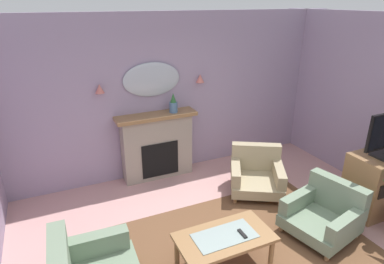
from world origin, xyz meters
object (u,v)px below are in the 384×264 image
object	(u,v)px
coffee_table	(225,240)
tv_cabinet	(376,183)
armchair_in_corner	(325,213)
wall_sconce_left	(100,89)
wall_mirror	(152,80)
wall_sconce_right	(200,78)
mantel_vase_right	(173,104)
armchair_beside_couch	(256,173)
tv_remote	(242,234)
fireplace	(157,146)

from	to	relation	value
coffee_table	tv_cabinet	world-z (taller)	tv_cabinet
armchair_in_corner	tv_cabinet	size ratio (longest dim) A/B	1.09
wall_sconce_left	armchair_in_corner	bearing A→B (deg)	-46.09
wall_mirror	wall_sconce_right	xyz separation A→B (m)	(0.85, -0.05, -0.05)
mantel_vase_right	wall_sconce_left	size ratio (longest dim) A/B	2.38
wall_mirror	armchair_in_corner	xyz separation A→B (m)	(1.51, -2.51, -1.40)
armchair_in_corner	tv_cabinet	bearing A→B (deg)	4.41
coffee_table	armchair_beside_couch	distance (m)	1.82
wall_sconce_right	tv_remote	xyz separation A→B (m)	(-0.67, -2.51, -1.21)
wall_mirror	tv_remote	bearing A→B (deg)	-85.92
fireplace	armchair_beside_couch	world-z (taller)	fireplace
wall_sconce_right	wall_sconce_left	bearing A→B (deg)	180.00
wall_sconce_left	coffee_table	xyz separation A→B (m)	(0.84, -2.45, -1.28)
armchair_beside_couch	wall_sconce_right	bearing A→B (deg)	110.96
armchair_in_corner	tv_cabinet	xyz separation A→B (m)	(1.04, 0.08, 0.15)
mantel_vase_right	armchair_beside_couch	bearing A→B (deg)	-46.68
wall_sconce_left	tv_remote	bearing A→B (deg)	-67.66
fireplace	wall_sconce_right	xyz separation A→B (m)	(0.85, 0.09, 1.09)
wall_mirror	tv_remote	xyz separation A→B (m)	(0.18, -2.56, -1.26)
armchair_in_corner	wall_sconce_right	bearing A→B (deg)	105.11
wall_mirror	wall_sconce_left	xyz separation A→B (m)	(-0.85, -0.05, -0.05)
tv_remote	armchair_beside_couch	distance (m)	1.74
coffee_table	mantel_vase_right	bearing A→B (deg)	82.42
wall_mirror	coffee_table	distance (m)	2.83
mantel_vase_right	tv_cabinet	xyz separation A→B (m)	(2.25, -2.26, -0.85)
tv_remote	tv_cabinet	bearing A→B (deg)	3.34
mantel_vase_right	wall_sconce_right	distance (m)	0.67
armchair_in_corner	fireplace	bearing A→B (deg)	122.63
wall_mirror	armchair_beside_couch	xyz separation A→B (m)	(1.30, -1.23, -1.40)
fireplace	wall_sconce_right	bearing A→B (deg)	6.16
armchair_beside_couch	coffee_table	bearing A→B (deg)	-136.12
mantel_vase_right	tv_remote	distance (m)	2.54
wall_sconce_left	tv_cabinet	bearing A→B (deg)	-34.93
tv_remote	armchair_in_corner	size ratio (longest dim) A/B	0.16
tv_cabinet	tv_remote	bearing A→B (deg)	-176.66
fireplace	tv_cabinet	bearing A→B (deg)	-41.83
wall_mirror	tv_cabinet	xyz separation A→B (m)	(2.55, -2.43, -1.26)
wall_sconce_left	coffee_table	size ratio (longest dim) A/B	0.13
wall_sconce_left	mantel_vase_right	bearing A→B (deg)	-5.96
wall_sconce_left	wall_sconce_right	size ratio (longest dim) A/B	1.00
wall_sconce_right	tv_remote	size ratio (longest dim) A/B	0.88
mantel_vase_right	tv_cabinet	distance (m)	3.30
fireplace	wall_sconce_left	world-z (taller)	wall_sconce_left
wall_sconce_left	tv_cabinet	distance (m)	4.32
armchair_beside_couch	tv_remote	bearing A→B (deg)	-130.16
wall_sconce_right	tv_cabinet	bearing A→B (deg)	-54.39
fireplace	coffee_table	xyz separation A→B (m)	(-0.01, -2.36, -0.19)
mantel_vase_right	coffee_table	distance (m)	2.52
wall_sconce_right	coffee_table	bearing A→B (deg)	-109.35
mantel_vase_right	wall_sconce_right	xyz separation A→B (m)	(0.55, 0.12, 0.36)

